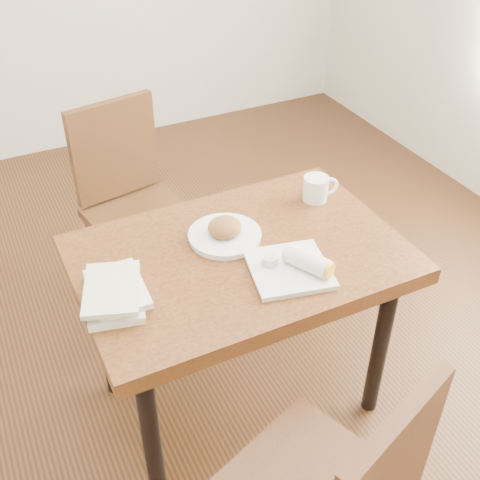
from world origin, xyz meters
name	(u,v)px	position (x,y,z in m)	size (l,w,h in m)	color
ground	(240,397)	(0.00, 0.00, -0.01)	(4.00, 5.00, 0.01)	#472814
table	(240,273)	(0.00, 0.00, 0.66)	(1.10, 0.74, 0.75)	brown
chair_far	(131,195)	(-0.14, 0.82, 0.55)	(0.49, 0.49, 0.95)	#4C2E15
plate_scone	(225,233)	(-0.01, 0.09, 0.78)	(0.25, 0.25, 0.08)	white
coffee_mug	(317,188)	(0.40, 0.17, 0.80)	(0.14, 0.09, 0.09)	white
plate_burrito	(295,266)	(0.11, -0.17, 0.78)	(0.30, 0.30, 0.08)	white
book_stack	(115,293)	(-0.45, -0.05, 0.78)	(0.23, 0.28, 0.06)	white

